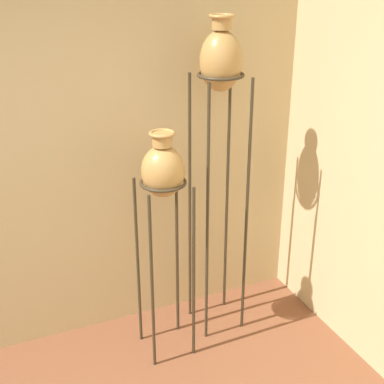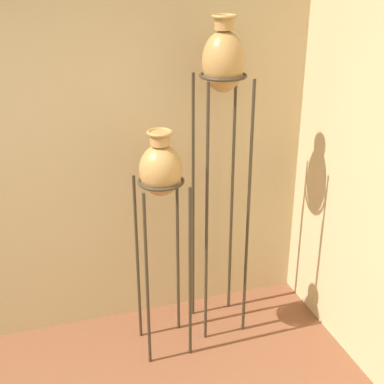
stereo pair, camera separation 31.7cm
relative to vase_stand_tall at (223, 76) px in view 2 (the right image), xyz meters
The scene contains 3 objects.
wall_back 1.44m from the vase_stand_tall, 165.98° to the left, with size 8.09×0.06×2.70m.
vase_stand_tall is the anchor object (origin of this frame).
vase_stand_medium 0.71m from the vase_stand_tall, 163.54° to the right, with size 0.30×0.30×1.54m.
Camera 2 is at (0.18, -1.26, 2.45)m, focal length 50.00 mm.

